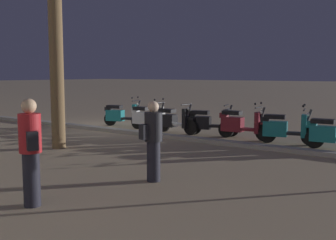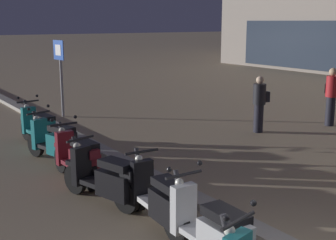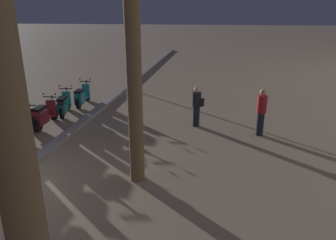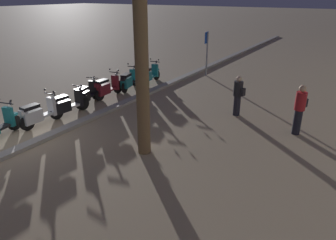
{
  "view_description": "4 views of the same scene",
  "coord_description": "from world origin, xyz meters",
  "px_view_note": "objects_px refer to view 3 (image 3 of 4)",
  "views": [
    {
      "loc": [
        -10.69,
        11.06,
        2.05
      ],
      "look_at": [
        -5.27,
        3.67,
        1.02
      ],
      "focal_mm": 44.13,
      "sensor_mm": 36.0,
      "label": 1
    },
    {
      "loc": [
        2.68,
        -3.83,
        2.97
      ],
      "look_at": [
        -3.56,
        0.42,
        1.32
      ],
      "focal_mm": 48.51,
      "sensor_mm": 36.0,
      "label": 2
    },
    {
      "loc": [
        5.51,
        5.7,
        4.18
      ],
      "look_at": [
        -3.52,
        4.28,
        1.02
      ],
      "focal_mm": 33.69,
      "sensor_mm": 36.0,
      "label": 3
    },
    {
      "loc": [
        4.96,
        8.67,
        4.36
      ],
      "look_at": [
        -2.3,
        4.15,
        0.86
      ],
      "focal_mm": 33.35,
      "sensor_mm": 36.0,
      "label": 4
    }
  ],
  "objects_px": {
    "scooter_teal_last_in_row": "(64,105)",
    "crossing_sign": "(135,64)",
    "pedestrian_window_shopping": "(197,106)",
    "pedestrian_by_palm_tree": "(261,111)",
    "scooter_black_mid_rear": "(25,127)",
    "scooter_black_mid_centre": "(9,141)",
    "scooter_maroon_mid_front": "(44,115)",
    "scooter_teal_lead_nearest": "(82,96)"
  },
  "relations": [
    {
      "from": "scooter_maroon_mid_front",
      "to": "pedestrian_window_shopping",
      "type": "relative_size",
      "value": 1.16
    },
    {
      "from": "scooter_teal_last_in_row",
      "to": "crossing_sign",
      "type": "bearing_deg",
      "value": 156.78
    },
    {
      "from": "pedestrian_window_shopping",
      "to": "crossing_sign",
      "type": "bearing_deg",
      "value": -143.55
    },
    {
      "from": "scooter_teal_last_in_row",
      "to": "crossing_sign",
      "type": "height_order",
      "value": "crossing_sign"
    },
    {
      "from": "scooter_black_mid_centre",
      "to": "crossing_sign",
      "type": "distance_m",
      "value": 8.64
    },
    {
      "from": "scooter_teal_last_in_row",
      "to": "pedestrian_window_shopping",
      "type": "relative_size",
      "value": 1.11
    },
    {
      "from": "scooter_black_mid_rear",
      "to": "scooter_black_mid_centre",
      "type": "distance_m",
      "value": 1.28
    },
    {
      "from": "scooter_maroon_mid_front",
      "to": "scooter_black_mid_centre",
      "type": "bearing_deg",
      "value": 4.99
    },
    {
      "from": "scooter_teal_last_in_row",
      "to": "pedestrian_window_shopping",
      "type": "distance_m",
      "value": 5.62
    },
    {
      "from": "scooter_teal_last_in_row",
      "to": "scooter_teal_lead_nearest",
      "type": "bearing_deg",
      "value": 173.52
    },
    {
      "from": "scooter_teal_lead_nearest",
      "to": "pedestrian_by_palm_tree",
      "type": "distance_m",
      "value": 8.12
    },
    {
      "from": "scooter_teal_lead_nearest",
      "to": "scooter_black_mid_centre",
      "type": "relative_size",
      "value": 1.04
    },
    {
      "from": "scooter_maroon_mid_front",
      "to": "crossing_sign",
      "type": "xyz_separation_m",
      "value": [
        -5.94,
        2.01,
        1.04
      ]
    },
    {
      "from": "scooter_teal_lead_nearest",
      "to": "scooter_black_mid_centre",
      "type": "distance_m",
      "value": 5.34
    },
    {
      "from": "scooter_maroon_mid_front",
      "to": "pedestrian_window_shopping",
      "type": "xyz_separation_m",
      "value": [
        -0.99,
        5.67,
        0.34
      ]
    },
    {
      "from": "scooter_black_mid_rear",
      "to": "scooter_black_mid_centre",
      "type": "xyz_separation_m",
      "value": [
        1.25,
        0.27,
        0.0
      ]
    },
    {
      "from": "scooter_teal_lead_nearest",
      "to": "scooter_black_mid_rear",
      "type": "distance_m",
      "value": 4.11
    },
    {
      "from": "scooter_black_mid_centre",
      "to": "crossing_sign",
      "type": "relative_size",
      "value": 0.73
    },
    {
      "from": "scooter_teal_lead_nearest",
      "to": "pedestrian_by_palm_tree",
      "type": "bearing_deg",
      "value": 72.01
    },
    {
      "from": "scooter_teal_lead_nearest",
      "to": "crossing_sign",
      "type": "relative_size",
      "value": 0.76
    },
    {
      "from": "scooter_maroon_mid_front",
      "to": "pedestrian_window_shopping",
      "type": "bearing_deg",
      "value": 99.86
    },
    {
      "from": "scooter_teal_last_in_row",
      "to": "scooter_black_mid_rear",
      "type": "height_order",
      "value": "scooter_teal_last_in_row"
    },
    {
      "from": "scooter_black_mid_rear",
      "to": "pedestrian_window_shopping",
      "type": "height_order",
      "value": "pedestrian_window_shopping"
    },
    {
      "from": "scooter_maroon_mid_front",
      "to": "pedestrian_by_palm_tree",
      "type": "relative_size",
      "value": 1.07
    },
    {
      "from": "crossing_sign",
      "to": "pedestrian_by_palm_tree",
      "type": "distance_m",
      "value": 8.15
    },
    {
      "from": "scooter_black_mid_rear",
      "to": "pedestrian_by_palm_tree",
      "type": "distance_m",
      "value": 8.18
    },
    {
      "from": "scooter_teal_lead_nearest",
      "to": "scooter_black_mid_rear",
      "type": "height_order",
      "value": "scooter_teal_lead_nearest"
    },
    {
      "from": "scooter_maroon_mid_front",
      "to": "scooter_teal_lead_nearest",
      "type": "bearing_deg",
      "value": 175.12
    },
    {
      "from": "scooter_maroon_mid_front",
      "to": "pedestrian_window_shopping",
      "type": "distance_m",
      "value": 5.77
    },
    {
      "from": "scooter_teal_lead_nearest",
      "to": "scooter_maroon_mid_front",
      "type": "xyz_separation_m",
      "value": [
        2.9,
        -0.25,
        0.02
      ]
    },
    {
      "from": "pedestrian_window_shopping",
      "to": "pedestrian_by_palm_tree",
      "type": "bearing_deg",
      "value": 75.64
    },
    {
      "from": "scooter_teal_last_in_row",
      "to": "pedestrian_window_shopping",
      "type": "bearing_deg",
      "value": 85.3
    },
    {
      "from": "crossing_sign",
      "to": "pedestrian_window_shopping",
      "type": "height_order",
      "value": "crossing_sign"
    },
    {
      "from": "scooter_teal_lead_nearest",
      "to": "scooter_black_mid_centre",
      "type": "height_order",
      "value": "scooter_teal_lead_nearest"
    },
    {
      "from": "scooter_black_mid_rear",
      "to": "scooter_black_mid_centre",
      "type": "bearing_deg",
      "value": 12.09
    },
    {
      "from": "scooter_maroon_mid_front",
      "to": "pedestrian_by_palm_tree",
      "type": "xyz_separation_m",
      "value": [
        -0.4,
        7.96,
        0.42
      ]
    },
    {
      "from": "scooter_black_mid_centre",
      "to": "pedestrian_by_palm_tree",
      "type": "bearing_deg",
      "value": 110.15
    },
    {
      "from": "scooter_teal_lead_nearest",
      "to": "scooter_maroon_mid_front",
      "type": "relative_size",
      "value": 1.02
    },
    {
      "from": "scooter_teal_last_in_row",
      "to": "scooter_black_mid_rear",
      "type": "relative_size",
      "value": 0.97
    },
    {
      "from": "scooter_teal_lead_nearest",
      "to": "scooter_black_mid_centre",
      "type": "xyz_separation_m",
      "value": [
        5.34,
        -0.03,
        -0.0
      ]
    },
    {
      "from": "scooter_teal_last_in_row",
      "to": "scooter_black_mid_centre",
      "type": "height_order",
      "value": "scooter_teal_last_in_row"
    },
    {
      "from": "pedestrian_by_palm_tree",
      "to": "pedestrian_window_shopping",
      "type": "distance_m",
      "value": 2.36
    }
  ]
}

